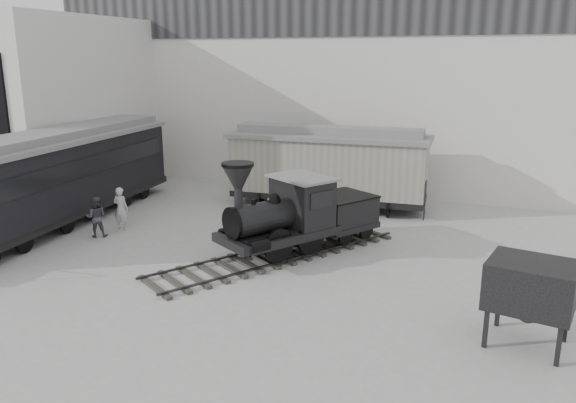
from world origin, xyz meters
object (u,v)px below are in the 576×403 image
at_px(locomotive, 294,219).
at_px(boxcar, 328,165).
at_px(visitor_b, 96,217).
at_px(visitor_a, 121,209).
at_px(coal_hopper, 530,291).
at_px(passenger_coach, 64,175).

distance_m(locomotive, boxcar, 6.84).
bearing_deg(locomotive, visitor_b, -140.66).
bearing_deg(visitor_a, locomotive, 176.34).
height_order(visitor_b, coal_hopper, coal_hopper).
xyz_separation_m(locomotive, coal_hopper, (7.79, -4.34, 0.13)).
relative_size(passenger_coach, coal_hopper, 6.15).
xyz_separation_m(passenger_coach, coal_hopper, (18.53, -4.64, -0.63)).
xyz_separation_m(passenger_coach, visitor_a, (3.00, -0.20, -1.16)).
height_order(boxcar, passenger_coach, boxcar).
bearing_deg(visitor_b, visitor_a, -137.46).
bearing_deg(boxcar, coal_hopper, -55.45).
bearing_deg(passenger_coach, locomotive, -6.27).
height_order(locomotive, passenger_coach, passenger_coach).
distance_m(visitor_a, visitor_b, 1.19).
bearing_deg(coal_hopper, visitor_a, 175.42).
distance_m(passenger_coach, coal_hopper, 19.12).
xyz_separation_m(visitor_a, visitor_b, (-0.35, -1.14, -0.09)).
bearing_deg(visitor_a, boxcar, -139.20).
xyz_separation_m(locomotive, visitor_b, (-8.08, -1.04, -0.49)).
relative_size(boxcar, coal_hopper, 4.17).
xyz_separation_m(locomotive, visitor_a, (-7.73, 0.10, -0.40)).
distance_m(locomotive, visitor_a, 7.75).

